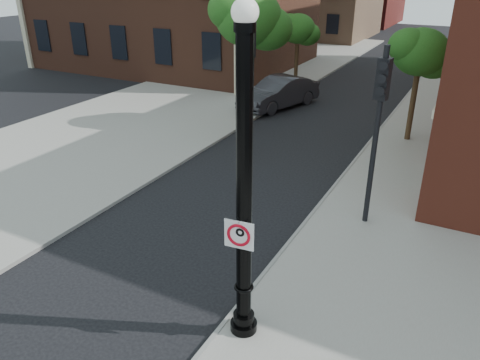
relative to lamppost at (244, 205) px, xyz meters
The scene contains 13 objects.
ground 4.07m from the lamppost, 167.12° to the left, with size 120.00×120.00×0.00m, color black.
sidewalk_right 11.56m from the lamppost, 71.76° to the left, with size 8.00×60.00×0.12m, color gray.
sidewalk_left 22.07m from the lamppost, 121.80° to the left, with size 10.00×50.00×0.12m, color gray.
curb_edge 11.02m from the lamppost, 92.52° to the left, with size 0.10×60.00×0.14m, color gray.
lamppost is the anchor object (origin of this frame).
no_parking_sign 0.60m from the lamppost, 95.55° to the right, with size 0.60×0.11×0.60m.
parked_car 17.80m from the lamppost, 111.22° to the left, with size 1.76×5.04×1.66m, color #2E2E33.
traffic_signal_left 10.37m from the lamppost, 116.33° to the left, with size 0.37×0.46×5.51m.
traffic_signal_right 6.01m from the lamppost, 79.20° to the left, with size 0.37×0.45×5.37m.
utility_pole 10.96m from the lamppost, 77.96° to the left, with size 0.11×0.11×5.48m, color #999999.
street_tree_a 14.26m from the lamppost, 116.47° to the left, with size 3.53×3.19×6.36m.
street_tree_b 22.59m from the lamppost, 108.92° to the left, with size 2.51×2.27×4.53m.
street_tree_c 14.21m from the lamppost, 86.13° to the left, with size 2.73×2.47×4.92m.
Camera 1 is at (6.10, -7.51, 7.30)m, focal length 35.00 mm.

